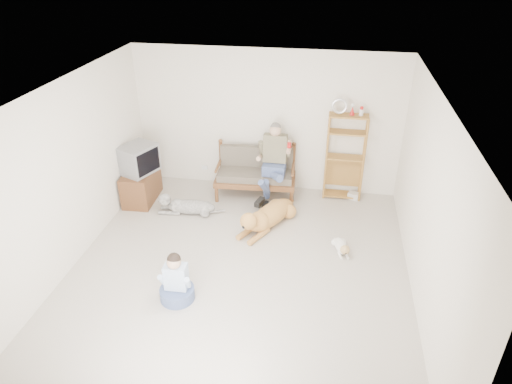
% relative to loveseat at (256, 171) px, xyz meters
% --- Properties ---
extents(floor, '(5.50, 5.50, 0.00)m').
position_rel_loveseat_xyz_m(floor, '(0.14, -2.37, -0.49)').
color(floor, beige).
rests_on(floor, ground).
extents(ceiling, '(5.50, 5.50, 0.00)m').
position_rel_loveseat_xyz_m(ceiling, '(0.14, -2.37, 2.21)').
color(ceiling, silver).
rests_on(ceiling, ground).
extents(wall_back, '(5.00, 0.00, 5.00)m').
position_rel_loveseat_xyz_m(wall_back, '(0.14, 0.38, 0.86)').
color(wall_back, silver).
rests_on(wall_back, ground).
extents(wall_front, '(5.00, 0.00, 5.00)m').
position_rel_loveseat_xyz_m(wall_front, '(0.14, -5.12, 0.86)').
color(wall_front, silver).
rests_on(wall_front, ground).
extents(wall_left, '(0.00, 5.50, 5.50)m').
position_rel_loveseat_xyz_m(wall_left, '(-2.36, -2.37, 0.86)').
color(wall_left, silver).
rests_on(wall_left, ground).
extents(wall_right, '(0.00, 5.50, 5.50)m').
position_rel_loveseat_xyz_m(wall_right, '(2.64, -2.37, 0.86)').
color(wall_right, silver).
rests_on(wall_right, ground).
extents(loveseat, '(1.54, 0.79, 0.95)m').
position_rel_loveseat_xyz_m(loveseat, '(0.00, 0.00, 0.00)').
color(loveseat, brown).
rests_on(loveseat, ground).
extents(man, '(0.57, 0.81, 1.31)m').
position_rel_loveseat_xyz_m(man, '(0.33, -0.24, 0.20)').
color(man, '#506293').
rests_on(man, loveseat).
extents(etagere, '(0.73, 0.32, 1.93)m').
position_rel_loveseat_xyz_m(etagere, '(1.63, 0.18, 0.36)').
color(etagere, '#A26A33').
rests_on(etagere, ground).
extents(book_stack, '(0.24, 0.20, 0.13)m').
position_rel_loveseat_xyz_m(book_stack, '(1.87, 0.12, -0.42)').
color(book_stack, white).
rests_on(book_stack, ground).
extents(tv_stand, '(0.54, 0.92, 0.60)m').
position_rel_loveseat_xyz_m(tv_stand, '(-2.09, -0.57, -0.19)').
color(tv_stand, brown).
rests_on(tv_stand, ground).
extents(crt_tv, '(0.70, 0.76, 0.52)m').
position_rel_loveseat_xyz_m(crt_tv, '(-2.06, -0.59, 0.37)').
color(crt_tv, gray).
rests_on(crt_tv, tv_stand).
extents(wall_outlet, '(0.12, 0.02, 0.08)m').
position_rel_loveseat_xyz_m(wall_outlet, '(-1.11, 0.37, -0.19)').
color(wall_outlet, white).
rests_on(wall_outlet, ground).
extents(golden_retriever, '(0.90, 1.51, 0.50)m').
position_rel_loveseat_xyz_m(golden_retriever, '(0.37, -1.10, -0.28)').
color(golden_retriever, '#CC8A47').
rests_on(golden_retriever, ground).
extents(shaggy_dog, '(1.26, 0.37, 0.37)m').
position_rel_loveseat_xyz_m(shaggy_dog, '(-1.14, -0.91, -0.34)').
color(shaggy_dog, silver).
rests_on(shaggy_dog, ground).
extents(terrier, '(0.28, 0.60, 0.23)m').
position_rel_loveseat_xyz_m(terrier, '(1.65, -1.63, -0.39)').
color(terrier, white).
rests_on(terrier, ground).
extents(child, '(0.48, 0.48, 0.75)m').
position_rel_loveseat_xyz_m(child, '(-0.57, -3.08, -0.21)').
color(child, '#506293').
rests_on(child, ground).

